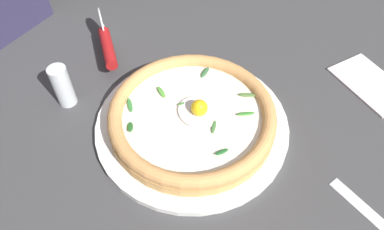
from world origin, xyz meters
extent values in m
cube|color=#3C3C3D|center=(0.00, 0.00, -0.01)|extent=(2.40, 2.40, 0.03)
cylinder|color=white|center=(-0.03, -0.02, 0.01)|extent=(0.32, 0.32, 0.01)
cylinder|color=tan|center=(-0.03, -0.02, 0.02)|extent=(0.28, 0.28, 0.02)
torus|color=tan|center=(-0.03, -0.02, 0.04)|extent=(0.28, 0.28, 0.02)
cylinder|color=white|center=(-0.03, -0.02, 0.03)|extent=(0.23, 0.23, 0.00)
ellipsoid|color=white|center=(-0.02, -0.01, 0.04)|extent=(0.07, 0.06, 0.01)
sphere|color=yellow|center=(-0.02, -0.01, 0.05)|extent=(0.03, 0.03, 0.03)
ellipsoid|color=#327A37|center=(-0.10, -0.09, 0.04)|extent=(0.03, 0.02, 0.00)
ellipsoid|color=#4F9636|center=(-0.10, -0.03, 0.04)|extent=(0.03, 0.01, 0.01)
ellipsoid|color=#2C5933|center=(-0.09, 0.06, 0.04)|extent=(0.02, 0.03, 0.01)
ellipsoid|color=#3D772A|center=(-0.05, -0.01, 0.04)|extent=(0.02, 0.03, 0.01)
ellipsoid|color=#29692A|center=(-0.06, -0.11, 0.04)|extent=(0.03, 0.02, 0.01)
ellipsoid|color=#3B8B30|center=(0.03, 0.05, 0.04)|extent=(0.02, 0.03, 0.01)
ellipsoid|color=#51793A|center=(0.00, 0.08, 0.04)|extent=(0.03, 0.03, 0.00)
ellipsoid|color=#23652D|center=(0.06, -0.03, 0.04)|extent=(0.01, 0.02, 0.01)
ellipsoid|color=#376530|center=(0.02, -0.01, 0.04)|extent=(0.02, 0.02, 0.01)
cylinder|color=silver|center=(-0.32, -0.02, 0.04)|extent=(0.07, 0.03, 0.07)
cylinder|color=silver|center=(-0.31, -0.02, 0.04)|extent=(0.02, 0.01, 0.01)
cylinder|color=#AA191A|center=(-0.26, -0.05, 0.04)|extent=(0.11, 0.06, 0.02)
cube|color=silver|center=(0.26, 0.08, 0.00)|extent=(0.14, 0.02, 0.00)
cube|color=white|center=(0.10, 0.31, 0.00)|extent=(0.15, 0.11, 0.01)
cylinder|color=silver|center=(-0.21, -0.16, 0.04)|extent=(0.03, 0.03, 0.08)
camera|label=1|loc=(0.27, -0.26, 0.50)|focal=34.46mm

